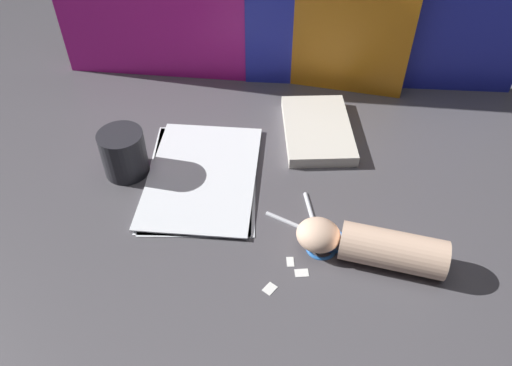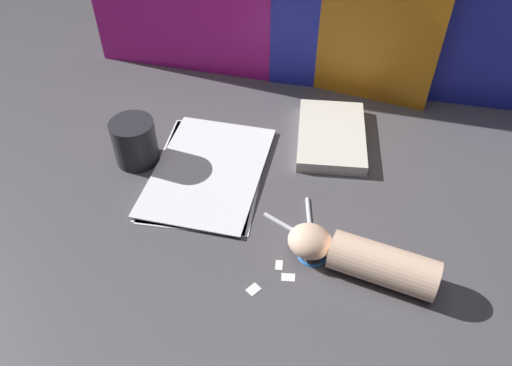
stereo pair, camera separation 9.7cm
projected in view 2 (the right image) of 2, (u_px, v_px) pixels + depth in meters
ground_plane at (255, 196)px, 1.03m from camera, size 6.00×6.00×0.00m
backdrop_panel_right at (421, 11)px, 1.14m from camera, size 0.69×0.03×0.46m
paper_stack at (208, 171)px, 1.08m from camera, size 0.26×0.35×0.01m
book_closed at (331, 135)px, 1.15m from camera, size 0.18×0.26×0.03m
scissors at (314, 242)px, 0.94m from camera, size 0.17×0.18×0.01m
hand_forearm at (364, 259)px, 0.87m from camera, size 0.28×0.12×0.07m
paper_scrap_near at (288, 277)px, 0.89m from camera, size 0.03×0.02×0.00m
paper_scrap_mid at (253, 289)px, 0.87m from camera, size 0.03×0.03×0.00m
paper_scrap_far at (279, 265)px, 0.91m from camera, size 0.02×0.02×0.00m
mug at (135, 142)px, 1.08m from camera, size 0.10×0.10×0.10m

